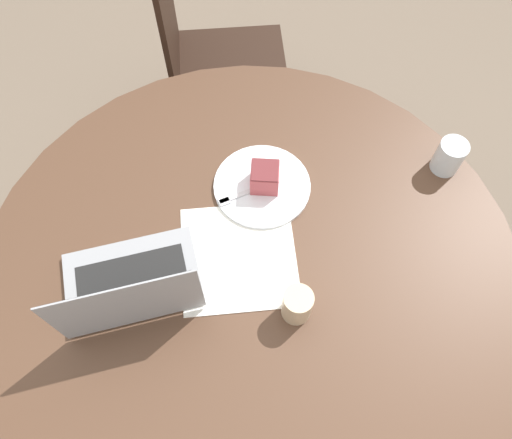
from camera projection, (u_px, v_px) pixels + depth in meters
The scene contains 10 objects.
ground_plane at pixel (252, 342), 1.85m from camera, with size 12.00×12.00×0.00m, color #6B5B4C.
dining_table at pixel (250, 285), 1.31m from camera, with size 1.36×1.36×0.71m.
chair at pixel (210, 62), 1.86m from camera, with size 0.58×0.58×0.93m.
paper_document at pixel (238, 257), 1.24m from camera, with size 0.39×0.39×0.00m.
plate at pixel (262, 186), 1.33m from camera, with size 0.26×0.26×0.01m.
cake_slice at pixel (265, 177), 1.29m from camera, with size 0.10×0.10×0.07m.
fork at pixel (243, 194), 1.31m from camera, with size 0.17×0.06×0.00m.
coffee_glass at pixel (297, 305), 1.13m from camera, with size 0.07×0.07×0.10m.
water_glass at pixel (449, 156), 1.32m from camera, with size 0.08×0.08×0.10m.
laptop at pixel (131, 286), 1.16m from camera, with size 0.37×0.31×0.23m.
Camera 1 is at (0.26, 0.38, 1.84)m, focal length 35.00 mm.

